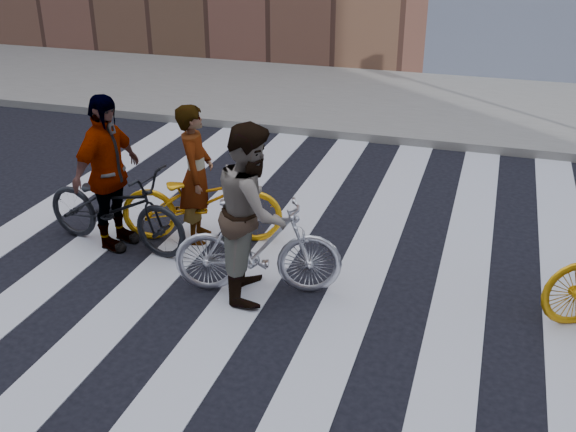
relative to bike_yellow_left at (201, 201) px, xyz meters
The scene contains 9 objects.
ground 1.73m from the bike_yellow_left, 25.04° to the right, with size 100.00×100.00×0.00m, color black.
sidewalk_far 6.98m from the bike_yellow_left, 77.57° to the left, with size 100.00×5.00×0.15m, color gray.
zebra_crosswalk 1.73m from the bike_yellow_left, 25.04° to the right, with size 8.25×10.00×0.01m.
bike_yellow_left is the anchor object (origin of this frame).
bike_silver_mid 1.44m from the bike_yellow_left, 41.76° to the right, with size 0.50×1.77×1.06m, color silver.
bike_dark_rear 1.02m from the bike_yellow_left, 152.72° to the right, with size 0.68×1.96×1.03m, color black.
rider_left 0.34m from the bike_yellow_left, behind, with size 0.62×0.41×1.71m, color slate.
rider_mid 1.46m from the bike_yellow_left, 43.12° to the right, with size 0.91×0.71×1.87m, color slate.
rider_rear 1.14m from the bike_yellow_left, 153.96° to the right, with size 1.10×0.46×1.87m, color slate.
Camera 1 is at (1.75, -6.10, 3.78)m, focal length 42.00 mm.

